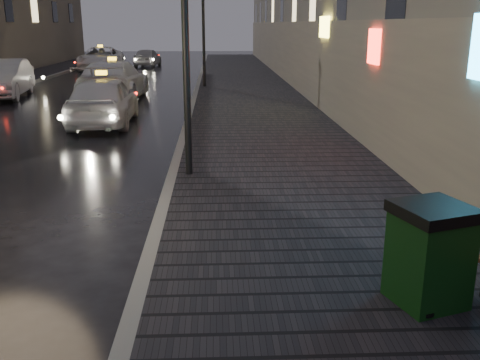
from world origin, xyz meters
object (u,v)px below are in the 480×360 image
Objects in this scene: car_far at (147,57)px; taxi_far at (101,58)px; lamp_near at (185,3)px; lamp_far at (203,15)px; taxi_mid at (113,80)px; car_left_mid at (3,79)px; trash_bin at (429,254)px; taxi_near at (103,100)px.

taxi_far is at bearing 51.96° from car_far.
taxi_far reaches higher than car_far.
lamp_far is (0.00, 16.00, 0.00)m from lamp_near.
taxi_mid is (-3.73, -3.74, -2.67)m from lamp_far.
lamp_near is 16.03m from car_left_mid.
trash_bin is 18.83m from taxi_mid.
lamp_far is 0.94× the size of taxi_far.
car_left_mid is at bearing -162.26° from lamp_far.
taxi_far is at bearing -75.45° from taxi_mid.
trash_bin is (2.86, -5.38, -2.77)m from lamp_near.
car_left_mid is (-8.65, -2.77, -2.68)m from lamp_far.
car_far is at bearing 69.41° from car_left_mid.
car_far reaches higher than trash_bin.
taxi_mid is 1.01× the size of taxi_far.
taxi_mid is at bearing 97.92° from car_far.
trash_bin is 0.20× the size of taxi_mid.
taxi_near is at bearing 98.35° from taxi_mid.
taxi_mid reaches higher than car_left_mid.
taxi_near is 1.18× the size of car_far.
taxi_near is (-3.01, -9.48, -2.71)m from lamp_far.
lamp_near is 1.07× the size of car_left_mid.
lamp_near is 1.15× the size of taxi_near.
car_left_mid reaches higher than trash_bin.
taxi_far is (-7.44, 11.92, -2.71)m from lamp_far.
lamp_far reaches higher than car_left_mid.
lamp_far is 15.89m from car_far.
lamp_near is 0.94× the size of taxi_far.
car_far is at bearing -86.16° from taxi_mid.
car_far is (-1.58, 24.43, -0.12)m from taxi_near.
lamp_near is 6.69m from trash_bin.
car_left_mid is 18.18m from car_far.
lamp_near is 13.09m from taxi_mid.
lamp_near reaches higher than car_far.
car_left_mid is 0.87× the size of taxi_mid.
car_left_mid is at bearing 103.74° from trash_bin.
lamp_far is at bearing 90.00° from lamp_near.
taxi_mid is at bearing -84.81° from taxi_near.
taxi_near is 8.77m from car_left_mid.
trash_bin is 0.23× the size of car_left_mid.
taxi_far is (-7.44, 27.92, -2.71)m from lamp_near.
taxi_mid is at bearing -78.34° from taxi_far.
taxi_near is 0.93× the size of car_left_mid.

